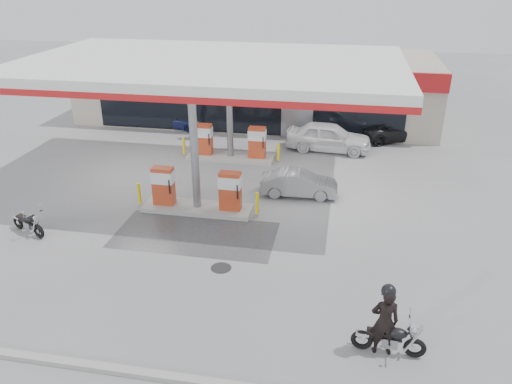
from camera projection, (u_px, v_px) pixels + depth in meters
ground at (183, 234)px, 18.77m from camera, size 90.00×90.00×0.00m
wet_patch at (195, 235)px, 18.69m from camera, size 6.00×3.00×0.00m
drain_cover at (221, 268)px, 16.66m from camera, size 0.70×0.70×0.01m
kerb at (95, 367)px, 12.49m from camera, size 28.00×0.25×0.15m
store_building at (258, 86)px, 32.16m from camera, size 22.00×8.22×4.00m
canopy at (212, 67)px, 21.02m from camera, size 16.00×10.02×5.51m
pump_island_near at (197, 194)px, 20.26m from camera, size 5.14×1.30×1.78m
pump_island_far at (230, 146)px, 25.62m from camera, size 5.14×1.30×1.78m
main_motorcycle at (390, 340)px, 12.87m from camera, size 1.93×0.74×0.99m
biker_main at (385, 321)px, 12.67m from camera, size 0.76×0.54×1.98m
parked_motorcycle at (28, 223)px, 18.62m from camera, size 1.73×1.00×0.94m
sedan_white at (329, 137)px, 26.75m from camera, size 4.63×2.15×1.54m
attendant at (194, 125)px, 28.52m from camera, size 0.81×0.94×1.66m
hatchback_silver at (299, 184)px, 21.64m from camera, size 3.40×1.32×1.10m
parked_car_left at (176, 119)px, 30.56m from camera, size 4.01×2.09×1.11m
parked_car_right at (396, 129)px, 28.50m from camera, size 4.73×3.59×1.19m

